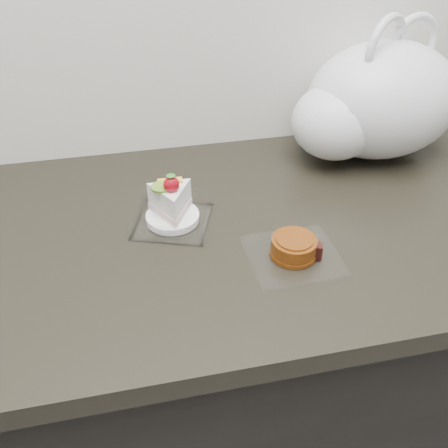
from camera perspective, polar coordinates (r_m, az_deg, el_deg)
The scene contains 4 objects.
counter at distance 1.23m, azimuth -1.24°, elevation -16.99°, with size 2.04×0.64×0.90m.
cake_tray at distance 0.91m, azimuth -5.96°, elevation 1.69°, with size 0.17×0.17×0.10m.
mooncake_wrap at distance 0.84m, azimuth 8.06°, elevation -2.81°, with size 0.16×0.15×0.04m.
plastic_bag at distance 1.13m, azimuth 16.72°, elevation 13.06°, with size 0.43×0.36×0.30m.
Camera 1 is at (-0.13, 0.97, 1.45)m, focal length 40.00 mm.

